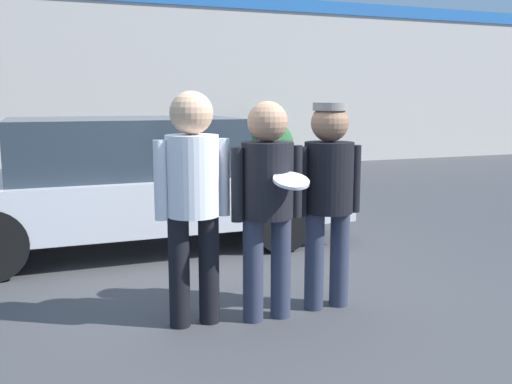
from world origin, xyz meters
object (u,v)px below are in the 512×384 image
(parked_car_near, at_px, (131,182))
(shrub, at_px, (270,144))
(person_middle_with_frisbee, at_px, (268,192))
(person_left, at_px, (193,188))
(person_right, at_px, (328,187))

(parked_car_near, bearing_deg, shrub, 55.77)
(person_middle_with_frisbee, bearing_deg, shrub, 67.63)
(person_middle_with_frisbee, bearing_deg, parked_car_near, 103.20)
(shrub, bearing_deg, parked_car_near, -124.23)
(person_left, height_order, shrub, person_left)
(parked_car_near, xyz_separation_m, shrub, (4.13, 6.07, -0.15))
(person_right, distance_m, parked_car_near, 2.72)
(shrub, bearing_deg, person_right, -109.43)
(person_left, bearing_deg, person_middle_with_frisbee, -9.94)
(person_left, distance_m, person_right, 1.06)
(person_middle_with_frisbee, distance_m, shrub, 9.31)
(person_middle_with_frisbee, bearing_deg, person_right, 6.78)
(person_left, bearing_deg, person_right, -1.62)
(person_middle_with_frisbee, xyz_separation_m, person_right, (0.53, 0.06, 0.00))
(person_middle_with_frisbee, height_order, parked_car_near, person_middle_with_frisbee)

